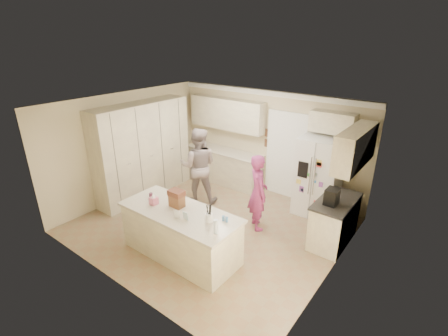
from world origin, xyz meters
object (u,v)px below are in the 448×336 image
Objects in this scene: dollhouse_body at (177,201)px; teen_girl at (258,192)px; island_base at (181,234)px; teen_boy at (198,166)px; refrigerator at (318,177)px; coffee_maker at (332,197)px; utensil_crock at (209,218)px; tissue_box at (154,201)px.

dollhouse_body is 1.75m from teen_girl.
island_base is 8.46× the size of dollhouse_body.
dollhouse_body is 1.99m from teen_boy.
refrigerator is 3.29m from island_base.
refrigerator is at bearing 122.54° from coffee_maker.
refrigerator is 0.82× the size of island_base.
teen_boy is (-2.52, -1.14, 0.02)m from refrigerator.
refrigerator is at bearing 65.07° from island_base.
coffee_maker is 1.15× the size of dollhouse_body.
utensil_crock reaches higher than tissue_box.
coffee_maker is 3.28m from tissue_box.
refrigerator is 2.77m from teen_boy.
dollhouse_body is at bearing 176.42° from utensil_crock.
refrigerator is at bearing 171.37° from teen_boy.
coffee_maker reaches higher than dollhouse_body.
refrigerator is at bearing 76.00° from utensil_crock.
refrigerator is 12.86× the size of tissue_box.
refrigerator is 1.27m from coffee_maker.
teen_girl is at bearing 69.44° from island_base.
dollhouse_body is (-0.15, 0.10, 0.60)m from island_base.
dollhouse_body reaches higher than island_base.
teen_boy is at bearing 122.23° from island_base.
tissue_box is at bearing -172.87° from utensil_crock.
refrigerator reaches higher than tissue_box.
teen_girl is at bearing -170.33° from coffee_maker.
teen_boy reaches higher than tissue_box.
teen_girl is at bearing 91.03° from utensil_crock.
utensil_crock is 2.52m from teen_boy.
dollhouse_body is (0.40, 0.20, 0.04)m from tissue_box.
tissue_box is (-0.55, -0.10, 0.56)m from island_base.
refrigerator is 6.00× the size of coffee_maker.
dollhouse_body is (-1.52, -2.86, 0.14)m from refrigerator.
dollhouse_body is (-0.80, 0.05, 0.04)m from utensil_crock.
island_base is 0.86m from utensil_crock.
teen_girl is at bearing 63.64° from dollhouse_body.
tissue_box is 0.54× the size of dollhouse_body.
dollhouse_body is 0.16× the size of teen_girl.
coffee_maker reaches higher than tissue_box.
teen_girl is (0.77, 1.56, -0.22)m from dollhouse_body.
utensil_crock is at bearing 132.81° from teen_girl.
teen_boy is (-0.59, 1.91, -0.07)m from tissue_box.
utensil_crock is 1.62m from teen_girl.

